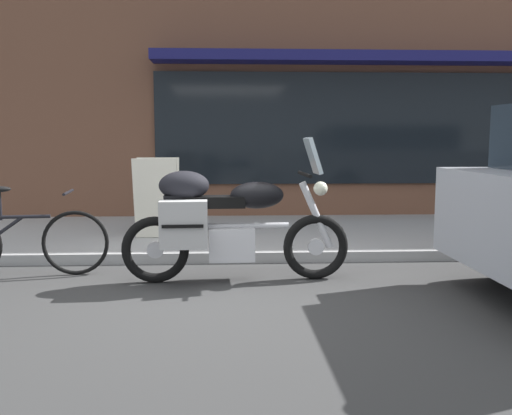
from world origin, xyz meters
TOP-DOWN VIEW (x-y plane):
  - ground_plane at (0.00, 0.00)m, footprint 80.00×80.00m
  - touring_motorcycle at (-0.04, 0.43)m, footprint 2.22×0.72m
  - parked_bicycle at (-2.07, 0.74)m, footprint 1.70×0.48m
  - sandwich_board_sign at (-0.91, 2.26)m, footprint 0.55×0.43m

SIDE VIEW (x-z plane):
  - ground_plane at x=0.00m, z-range 0.00..0.00m
  - parked_bicycle at x=-2.07m, z-range -0.09..0.83m
  - touring_motorcycle at x=-0.04m, z-range -0.09..1.31m
  - sandwich_board_sign at x=-0.91m, z-range 0.13..1.14m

